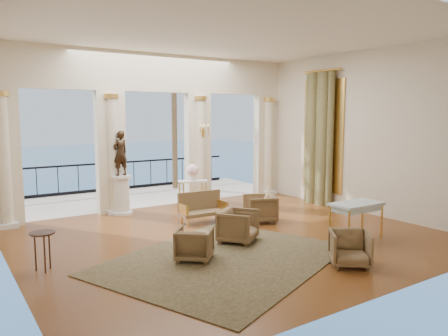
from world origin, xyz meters
TOP-DOWN VIEW (x-y plane):
  - floor at (0.00, 0.00)m, footprint 9.00×9.00m
  - room_walls at (0.00, -1.12)m, footprint 9.00×9.00m
  - arcade at (-0.00, 3.82)m, footprint 9.00×0.56m
  - terrace at (0.00, 5.80)m, footprint 10.00×3.60m
  - balustrade at (0.00, 7.40)m, footprint 9.00×0.06m
  - palm_tree at (2.00, 6.60)m, footprint 2.00×2.00m
  - curtain at (4.28, 1.50)m, footprint 0.33×1.40m
  - window_frame at (4.47, 1.50)m, footprint 0.04×1.60m
  - wall_sconce at (1.40, 3.51)m, footprint 0.30×0.11m
  - rug at (-0.99, -1.25)m, footprint 5.45×4.90m
  - armchair_a at (-0.10, -0.45)m, footprint 1.03×1.02m
  - armchair_b at (0.74, -2.80)m, footprint 0.95×0.94m
  - armchair_c at (1.40, 0.70)m, footprint 0.93×0.96m
  - armchair_d at (-1.48, -0.95)m, footprint 0.91×0.91m
  - settee at (0.12, 1.47)m, footprint 1.23×0.59m
  - game_table at (2.24, -1.69)m, footprint 1.19×0.66m
  - pedestal at (-1.25, 3.50)m, footprint 0.59×0.59m
  - statue at (-1.25, 3.50)m, footprint 0.51×0.41m
  - console_table at (0.81, 3.15)m, footprint 0.92×0.64m
  - urn at (0.81, 3.15)m, footprint 0.37×0.37m
  - side_table at (-4.00, 0.02)m, footprint 0.43×0.43m

SIDE VIEW (x-z plane):
  - terrace at x=0.00m, z-range -0.10..0.00m
  - floor at x=0.00m, z-range 0.00..0.00m
  - rug at x=-0.99m, z-range 0.00..0.02m
  - armchair_d at x=-1.48m, z-range 0.00..0.68m
  - armchair_b at x=0.74m, z-range 0.00..0.71m
  - armchair_c at x=1.40m, z-range 0.00..0.77m
  - armchair_a at x=-0.10m, z-range 0.00..0.78m
  - settee at x=0.12m, z-range 0.00..0.79m
  - balustrade at x=0.00m, z-range -0.11..0.92m
  - pedestal at x=-1.25m, z-range -0.02..1.07m
  - side_table at x=-4.00m, z-range 0.25..0.96m
  - console_table at x=0.81m, z-range 0.27..1.08m
  - game_table at x=2.24m, z-range 0.32..1.14m
  - urn at x=0.81m, z-range 0.85..1.33m
  - statue at x=-1.25m, z-range 1.09..2.32m
  - curtain at x=4.28m, z-range -0.03..4.06m
  - window_frame at x=4.47m, z-range 0.40..3.80m
  - wall_sconce at x=1.40m, z-range 2.06..2.40m
  - arcade at x=0.00m, z-range 0.33..4.83m
  - room_walls at x=0.00m, z-range -1.62..7.38m
  - palm_tree at x=2.00m, z-range 1.84..6.34m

